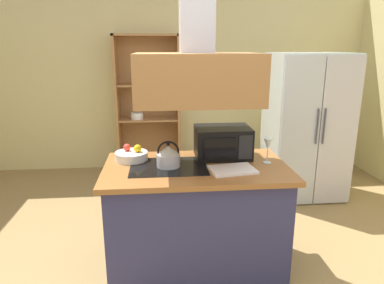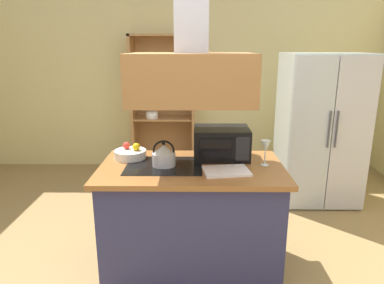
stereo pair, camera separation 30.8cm
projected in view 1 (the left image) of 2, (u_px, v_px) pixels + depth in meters
name	position (u px, v px, depth m)	size (l,w,h in m)	color
wall_back	(167.00, 79.00, 5.22)	(6.00, 0.12, 2.70)	beige
kitchen_island	(196.00, 217.00, 2.89)	(1.46, 0.84, 0.90)	navy
range_hood	(196.00, 61.00, 2.56)	(0.90, 0.70, 1.29)	#9F6A37
refrigerator	(306.00, 126.00, 4.26)	(0.90, 0.77, 1.75)	#B5C2B9
dish_cabinet	(148.00, 112.00, 5.11)	(0.91, 0.40, 1.98)	#A67341
kettle	(168.00, 156.00, 2.73)	(0.18, 0.18, 0.21)	#BAB7C3
cutting_board	(232.00, 170.00, 2.66)	(0.34, 0.24, 0.02)	white
microwave	(223.00, 142.00, 2.96)	(0.46, 0.35, 0.26)	black
wine_glass_on_counter	(268.00, 145.00, 2.80)	(0.08, 0.08, 0.21)	silver
fruit_bowl	(132.00, 155.00, 2.90)	(0.27, 0.27, 0.13)	silver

